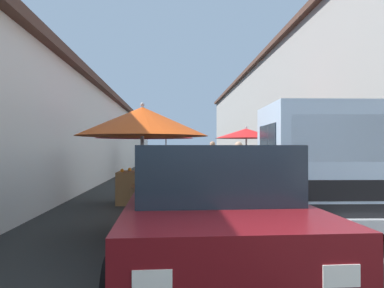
{
  "coord_description": "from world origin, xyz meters",
  "views": [
    {
      "loc": [
        -1.64,
        1.16,
        1.43
      ],
      "look_at": [
        12.83,
        0.38,
        1.57
      ],
      "focal_mm": 34.29,
      "sensor_mm": 36.0,
      "label": 1
    }
  ],
  "objects_px": {
    "delivery_truck": "(309,170)",
    "plastic_stool": "(253,173)",
    "vendor_by_crates": "(239,165)",
    "hatchback_car": "(208,208)",
    "fruit_stall_near_left": "(166,138)",
    "fruit_stall_far_right": "(248,144)",
    "vendor_in_shade": "(212,158)",
    "fruit_stall_near_right": "(140,145)",
    "fruit_stall_mid_lane": "(144,136)"
  },
  "relations": [
    {
      "from": "fruit_stall_near_right",
      "to": "delivery_truck",
      "type": "relative_size",
      "value": 0.47
    },
    {
      "from": "fruit_stall_near_right",
      "to": "plastic_stool",
      "type": "bearing_deg",
      "value": -34.17
    },
    {
      "from": "fruit_stall_far_right",
      "to": "plastic_stool",
      "type": "distance_m",
      "value": 3.41
    },
    {
      "from": "fruit_stall_near_left",
      "to": "plastic_stool",
      "type": "bearing_deg",
      "value": -121.74
    },
    {
      "from": "hatchback_car",
      "to": "plastic_stool",
      "type": "relative_size",
      "value": 9.09
    },
    {
      "from": "fruit_stall_far_right",
      "to": "vendor_in_shade",
      "type": "distance_m",
      "value": 2.97
    },
    {
      "from": "fruit_stall_near_left",
      "to": "plastic_stool",
      "type": "xyz_separation_m",
      "value": [
        -2.34,
        -3.78,
        -1.6
      ]
    },
    {
      "from": "vendor_in_shade",
      "to": "plastic_stool",
      "type": "bearing_deg",
      "value": -80.37
    },
    {
      "from": "fruit_stall_near_left",
      "to": "plastic_stool",
      "type": "distance_m",
      "value": 4.72
    },
    {
      "from": "fruit_stall_near_right",
      "to": "fruit_stall_near_left",
      "type": "relative_size",
      "value": 0.86
    },
    {
      "from": "fruit_stall_mid_lane",
      "to": "hatchback_car",
      "type": "xyz_separation_m",
      "value": [
        -2.01,
        -0.88,
        -0.89
      ]
    },
    {
      "from": "fruit_stall_mid_lane",
      "to": "delivery_truck",
      "type": "height_order",
      "value": "fruit_stall_mid_lane"
    },
    {
      "from": "hatchback_car",
      "to": "vendor_in_shade",
      "type": "bearing_deg",
      "value": -6.57
    },
    {
      "from": "vendor_by_crates",
      "to": "hatchback_car",
      "type": "bearing_deg",
      "value": 166.5
    },
    {
      "from": "fruit_stall_far_right",
      "to": "vendor_by_crates",
      "type": "height_order",
      "value": "fruit_stall_far_right"
    },
    {
      "from": "hatchback_car",
      "to": "delivery_truck",
      "type": "relative_size",
      "value": 0.8
    },
    {
      "from": "hatchback_car",
      "to": "plastic_stool",
      "type": "height_order",
      "value": "hatchback_car"
    },
    {
      "from": "fruit_stall_near_right",
      "to": "vendor_in_shade",
      "type": "xyz_separation_m",
      "value": [
        6.06,
        -2.53,
        -0.49
      ]
    },
    {
      "from": "vendor_in_shade",
      "to": "vendor_by_crates",
      "type": "bearing_deg",
      "value": -177.66
    },
    {
      "from": "fruit_stall_near_right",
      "to": "vendor_by_crates",
      "type": "distance_m",
      "value": 2.99
    },
    {
      "from": "vendor_by_crates",
      "to": "plastic_stool",
      "type": "height_order",
      "value": "vendor_by_crates"
    },
    {
      "from": "hatchback_car",
      "to": "delivery_truck",
      "type": "bearing_deg",
      "value": -44.47
    },
    {
      "from": "hatchback_car",
      "to": "vendor_by_crates",
      "type": "distance_m",
      "value": 6.4
    },
    {
      "from": "fruit_stall_far_right",
      "to": "hatchback_car",
      "type": "distance_m",
      "value": 8.76
    },
    {
      "from": "fruit_stall_near_right",
      "to": "hatchback_car",
      "type": "xyz_separation_m",
      "value": [
        -5.13,
        -1.24,
        -0.75
      ]
    },
    {
      "from": "fruit_stall_mid_lane",
      "to": "vendor_by_crates",
      "type": "relative_size",
      "value": 1.38
    },
    {
      "from": "hatchback_car",
      "to": "fruit_stall_far_right",
      "type": "bearing_deg",
      "value": -14.78
    },
    {
      "from": "delivery_truck",
      "to": "plastic_stool",
      "type": "distance_m",
      "value": 9.61
    },
    {
      "from": "fruit_stall_near_right",
      "to": "fruit_stall_near_left",
      "type": "distance_m",
      "value": 8.73
    },
    {
      "from": "fruit_stall_mid_lane",
      "to": "vendor_by_crates",
      "type": "height_order",
      "value": "fruit_stall_mid_lane"
    },
    {
      "from": "vendor_in_shade",
      "to": "hatchback_car",
      "type": "bearing_deg",
      "value": 173.43
    },
    {
      "from": "fruit_stall_mid_lane",
      "to": "vendor_in_shade",
      "type": "distance_m",
      "value": 9.45
    },
    {
      "from": "delivery_truck",
      "to": "fruit_stall_near_left",
      "type": "bearing_deg",
      "value": 12.53
    },
    {
      "from": "delivery_truck",
      "to": "vendor_by_crates",
      "type": "relative_size",
      "value": 3.1
    },
    {
      "from": "fruit_stall_far_right",
      "to": "delivery_truck",
      "type": "bearing_deg",
      "value": 177.48
    },
    {
      "from": "vendor_by_crates",
      "to": "vendor_in_shade",
      "type": "height_order",
      "value": "vendor_in_shade"
    },
    {
      "from": "fruit_stall_near_left",
      "to": "hatchback_car",
      "type": "distance_m",
      "value": 13.9
    },
    {
      "from": "fruit_stall_mid_lane",
      "to": "vendor_in_shade",
      "type": "height_order",
      "value": "fruit_stall_mid_lane"
    },
    {
      "from": "fruit_stall_far_right",
      "to": "vendor_in_shade",
      "type": "relative_size",
      "value": 1.28
    },
    {
      "from": "plastic_stool",
      "to": "fruit_stall_near_left",
      "type": "bearing_deg",
      "value": 58.26
    },
    {
      "from": "fruit_stall_mid_lane",
      "to": "fruit_stall_far_right",
      "type": "bearing_deg",
      "value": -25.84
    },
    {
      "from": "delivery_truck",
      "to": "vendor_in_shade",
      "type": "relative_size",
      "value": 2.93
    },
    {
      "from": "fruit_stall_far_right",
      "to": "fruit_stall_near_left",
      "type": "bearing_deg",
      "value": 28.4
    },
    {
      "from": "vendor_by_crates",
      "to": "vendor_in_shade",
      "type": "bearing_deg",
      "value": 2.34
    },
    {
      "from": "fruit_stall_far_right",
      "to": "fruit_stall_near_left",
      "type": "height_order",
      "value": "fruit_stall_near_left"
    },
    {
      "from": "fruit_stall_mid_lane",
      "to": "delivery_truck",
      "type": "bearing_deg",
      "value": -90.74
    },
    {
      "from": "plastic_stool",
      "to": "fruit_stall_near_right",
      "type": "bearing_deg",
      "value": 145.83
    },
    {
      "from": "fruit_stall_far_right",
      "to": "fruit_stall_mid_lane",
      "type": "relative_size",
      "value": 0.98
    },
    {
      "from": "fruit_stall_mid_lane",
      "to": "vendor_in_shade",
      "type": "bearing_deg",
      "value": -13.32
    },
    {
      "from": "fruit_stall_mid_lane",
      "to": "hatchback_car",
      "type": "bearing_deg",
      "value": -156.32
    }
  ]
}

